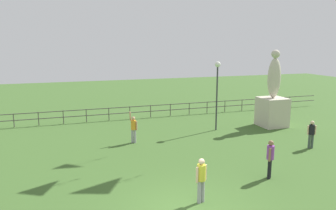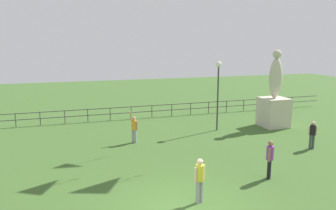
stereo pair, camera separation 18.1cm
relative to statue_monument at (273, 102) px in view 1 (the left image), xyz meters
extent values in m
cube|color=beige|center=(0.00, 0.00, -0.65)|extent=(1.68, 1.68, 1.96)
ellipsoid|color=beige|center=(0.00, 0.00, 1.66)|extent=(0.90, 0.76, 2.67)
sphere|color=beige|center=(0.00, 0.00, 3.25)|extent=(0.56, 0.56, 0.56)
cylinder|color=#38383D|center=(-4.09, 0.24, 0.43)|extent=(0.10, 0.10, 4.13)
sphere|color=white|center=(-4.09, 0.24, 2.64)|extent=(0.36, 0.36, 0.36)
cylinder|color=#3F4C47|center=(-0.99, -4.70, -1.25)|extent=(0.13, 0.13, 0.77)
cylinder|color=#3F4C47|center=(-0.86, -4.77, -1.25)|extent=(0.13, 0.13, 0.77)
cylinder|color=black|center=(-0.93, -4.73, -0.59)|extent=(0.28, 0.28, 0.54)
sphere|color=beige|center=(-0.93, -4.73, -0.22)|extent=(0.21, 0.21, 0.21)
cylinder|color=beige|center=(-1.10, -4.65, -0.63)|extent=(0.08, 0.08, 0.52)
cylinder|color=beige|center=(-0.76, -4.81, -0.63)|extent=(0.08, 0.08, 0.52)
cylinder|color=#99999E|center=(-9.85, -0.74, -1.25)|extent=(0.13, 0.13, 0.77)
cylinder|color=#99999E|center=(-9.72, -0.81, -1.25)|extent=(0.13, 0.13, 0.77)
cylinder|color=orange|center=(-9.78, -0.78, -0.59)|extent=(0.28, 0.28, 0.55)
sphere|color=tan|center=(-9.78, -0.78, -0.21)|extent=(0.21, 0.21, 0.21)
cylinder|color=tan|center=(-9.92, -0.65, -0.10)|extent=(0.15, 0.19, 0.52)
cylinder|color=tan|center=(-9.62, -0.87, -0.62)|extent=(0.08, 0.08, 0.52)
cylinder|color=black|center=(-5.49, -7.45, -1.22)|extent=(0.14, 0.14, 0.83)
cylinder|color=black|center=(-5.38, -7.33, -1.22)|extent=(0.14, 0.14, 0.83)
cylinder|color=purple|center=(-5.43, -7.39, -0.51)|extent=(0.30, 0.30, 0.59)
sphere|color=#8C6647|center=(-5.43, -7.39, -0.10)|extent=(0.22, 0.22, 0.22)
cylinder|color=#8C6647|center=(-5.57, -7.54, -0.54)|extent=(0.09, 0.09, 0.56)
cylinder|color=#8C6647|center=(-5.30, -7.24, -0.54)|extent=(0.09, 0.09, 0.56)
cylinder|color=#99999E|center=(-9.11, -8.46, -1.22)|extent=(0.14, 0.14, 0.83)
cylinder|color=#99999E|center=(-8.96, -8.41, -1.22)|extent=(0.14, 0.14, 0.83)
cylinder|color=gold|center=(-9.03, -8.43, -0.51)|extent=(0.30, 0.30, 0.59)
sphere|color=beige|center=(-9.03, -8.43, -0.11)|extent=(0.22, 0.22, 0.22)
cylinder|color=beige|center=(-9.22, -8.50, -0.55)|extent=(0.09, 0.09, 0.56)
cylinder|color=beige|center=(-8.84, -8.37, -0.55)|extent=(0.09, 0.09, 0.56)
cylinder|color=#4C4742|center=(-16.68, 5.12, -1.16)|extent=(0.06, 0.06, 0.95)
cylinder|color=#4C4742|center=(-15.13, 5.12, -1.16)|extent=(0.06, 0.06, 0.95)
cylinder|color=#4C4742|center=(-13.50, 5.12, -1.16)|extent=(0.06, 0.06, 0.95)
cylinder|color=#4C4742|center=(-11.93, 5.12, -1.16)|extent=(0.06, 0.06, 0.95)
cylinder|color=#4C4742|center=(-10.33, 5.12, -1.16)|extent=(0.06, 0.06, 0.95)
cylinder|color=#4C4742|center=(-8.77, 5.12, -1.16)|extent=(0.06, 0.06, 0.95)
cylinder|color=#4C4742|center=(-7.16, 5.12, -1.16)|extent=(0.06, 0.06, 0.95)
cylinder|color=#4C4742|center=(-5.57, 5.12, -1.16)|extent=(0.06, 0.06, 0.95)
cylinder|color=#4C4742|center=(-3.99, 5.12, -1.16)|extent=(0.06, 0.06, 0.95)
cylinder|color=#4C4742|center=(-2.44, 5.12, -1.16)|extent=(0.06, 0.06, 0.95)
cylinder|color=#4C4742|center=(-0.83, 5.12, -1.16)|extent=(0.06, 0.06, 0.95)
cylinder|color=#4C4742|center=(0.77, 5.12, -1.16)|extent=(0.06, 0.06, 0.95)
cylinder|color=#4C4742|center=(2.34, 5.12, -1.16)|extent=(0.06, 0.06, 0.95)
cylinder|color=#4C4742|center=(3.91, 5.12, -1.16)|extent=(0.06, 0.06, 0.95)
cylinder|color=#4C4742|center=(5.55, 5.12, -1.16)|extent=(0.06, 0.06, 0.95)
cube|color=#4C4742|center=(-9.81, 5.12, -0.72)|extent=(36.00, 0.05, 0.05)
cube|color=#4C4742|center=(-9.81, 5.12, -1.16)|extent=(36.00, 0.05, 0.05)
camera|label=1|loc=(-13.52, -18.24, 3.96)|focal=34.72mm
camera|label=2|loc=(-13.35, -18.30, 3.96)|focal=34.72mm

